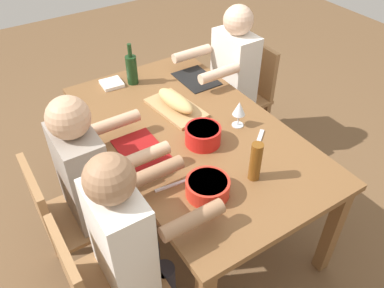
% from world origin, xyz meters
% --- Properties ---
extents(ground_plane, '(8.00, 8.00, 0.00)m').
position_xyz_m(ground_plane, '(0.00, 0.00, 0.00)').
color(ground_plane, brown).
extents(dining_table, '(1.71, 1.00, 0.74)m').
position_xyz_m(dining_table, '(0.00, 0.00, 0.66)').
color(dining_table, brown).
rests_on(dining_table, ground_plane).
extents(chair_far_center, '(0.40, 0.40, 0.85)m').
position_xyz_m(chair_far_center, '(0.00, 0.82, 0.48)').
color(chair_far_center, '#9E7044').
rests_on(chair_far_center, ground_plane).
extents(diner_far_center, '(0.41, 0.53, 1.20)m').
position_xyz_m(diner_far_center, '(-0.00, 0.64, 0.70)').
color(diner_far_center, '#2D2D38').
rests_on(diner_far_center, ground_plane).
extents(chair_far_left, '(0.40, 0.40, 0.85)m').
position_xyz_m(chair_far_left, '(-0.47, 0.82, 0.48)').
color(chair_far_left, '#9E7044').
rests_on(chair_far_left, ground_plane).
extents(diner_far_left, '(0.41, 0.53, 1.20)m').
position_xyz_m(diner_far_left, '(-0.47, 0.64, 0.70)').
color(diner_far_left, '#2D2D38').
rests_on(diner_far_left, ground_plane).
extents(chair_near_right, '(0.40, 0.40, 0.85)m').
position_xyz_m(chair_near_right, '(0.47, -0.82, 0.48)').
color(chair_near_right, '#9E7044').
rests_on(chair_near_right, ground_plane).
extents(diner_near_right, '(0.41, 0.53, 1.20)m').
position_xyz_m(diner_near_right, '(0.47, -0.64, 0.70)').
color(diner_near_right, '#2D2D38').
rests_on(diner_near_right, ground_plane).
extents(serving_bowl_pasta, '(0.20, 0.20, 0.10)m').
position_xyz_m(serving_bowl_pasta, '(-0.13, 0.01, 0.80)').
color(serving_bowl_pasta, red).
rests_on(serving_bowl_pasta, dining_table).
extents(serving_bowl_fruit, '(0.22, 0.22, 0.09)m').
position_xyz_m(serving_bowl_fruit, '(-0.47, 0.21, 0.79)').
color(serving_bowl_fruit, red).
rests_on(serving_bowl_fruit, dining_table).
extents(cutting_board, '(0.42, 0.27, 0.02)m').
position_xyz_m(cutting_board, '(0.23, -0.03, 0.75)').
color(cutting_board, tan).
rests_on(cutting_board, dining_table).
extents(bread_loaf, '(0.33, 0.15, 0.09)m').
position_xyz_m(bread_loaf, '(0.23, -0.03, 0.81)').
color(bread_loaf, tan).
rests_on(bread_loaf, cutting_board).
extents(wine_bottle, '(0.08, 0.08, 0.29)m').
position_xyz_m(wine_bottle, '(0.67, 0.06, 0.85)').
color(wine_bottle, '#193819').
rests_on(wine_bottle, dining_table).
extents(beer_bottle, '(0.06, 0.06, 0.22)m').
position_xyz_m(beer_bottle, '(-0.51, -0.05, 0.85)').
color(beer_bottle, brown).
rests_on(beer_bottle, dining_table).
extents(wine_glass, '(0.08, 0.08, 0.17)m').
position_xyz_m(wine_glass, '(-0.11, -0.25, 0.86)').
color(wine_glass, silver).
rests_on(wine_glass, dining_table).
extents(placemat_far_center, '(0.32, 0.23, 0.01)m').
position_xyz_m(placemat_far_center, '(0.00, 0.34, 0.74)').
color(placemat_far_center, maroon).
rests_on(placemat_far_center, dining_table).
extents(fork_far_left, '(0.04, 0.17, 0.01)m').
position_xyz_m(fork_far_left, '(-0.33, 0.34, 0.74)').
color(fork_far_left, silver).
rests_on(fork_far_left, dining_table).
extents(placemat_near_right, '(0.32, 0.23, 0.01)m').
position_xyz_m(placemat_near_right, '(0.47, -0.34, 0.74)').
color(placemat_near_right, black).
rests_on(placemat_near_right, dining_table).
extents(carving_knife, '(0.16, 0.20, 0.01)m').
position_xyz_m(carving_knife, '(-0.30, -0.25, 0.74)').
color(carving_knife, silver).
rests_on(carving_knife, dining_table).
extents(napkin_stack, '(0.15, 0.15, 0.02)m').
position_xyz_m(napkin_stack, '(0.72, 0.19, 0.75)').
color(napkin_stack, white).
rests_on(napkin_stack, dining_table).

